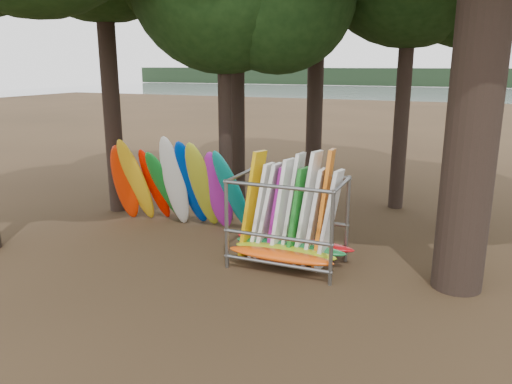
% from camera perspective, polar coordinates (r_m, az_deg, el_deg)
% --- Properties ---
extents(ground, '(120.00, 120.00, 0.00)m').
position_cam_1_polar(ground, '(12.71, -1.98, -7.76)').
color(ground, '#47331E').
rests_on(ground, ground).
extents(lake, '(160.00, 160.00, 0.00)m').
position_cam_1_polar(lake, '(70.99, 19.23, 9.72)').
color(lake, gray).
rests_on(lake, ground).
extents(far_shore, '(160.00, 4.00, 4.00)m').
position_cam_1_polar(far_shore, '(120.79, 21.15, 12.11)').
color(far_shore, black).
rests_on(far_shore, ground).
extents(kayak_row, '(4.51, 2.05, 2.99)m').
position_cam_1_polar(kayak_row, '(14.95, -8.97, 0.75)').
color(kayak_row, red).
rests_on(kayak_row, ground).
extents(storage_rack, '(3.12, 1.55, 2.90)m').
position_cam_1_polar(storage_rack, '(12.12, 3.70, -3.68)').
color(storage_rack, slate).
rests_on(storage_rack, ground).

